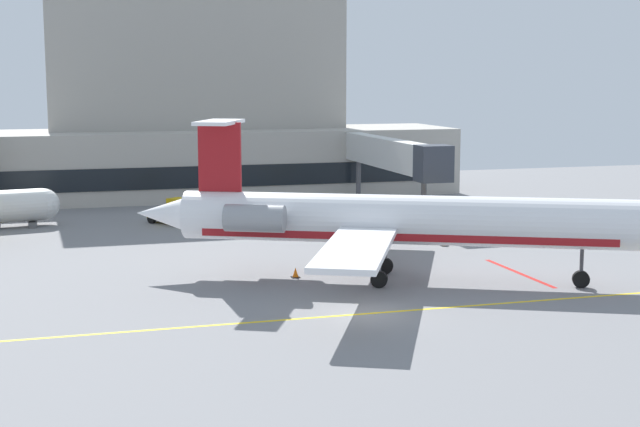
# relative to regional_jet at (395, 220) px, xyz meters

# --- Properties ---
(ground) EXTENTS (120.00, 120.00, 0.11)m
(ground) POSITION_rel_regional_jet_xyz_m (-3.82, -6.22, -3.40)
(ground) COLOR slate
(terminal_building) EXTENTS (59.00, 12.05, 19.99)m
(terminal_building) POSITION_rel_regional_jet_xyz_m (-7.47, 40.34, 3.93)
(terminal_building) COLOR #ADA89E
(terminal_building) RESTS_ON ground
(jet_bridge_west) EXTENTS (2.40, 19.29, 6.11)m
(jet_bridge_west) POSITION_rel_regional_jet_xyz_m (8.89, 23.40, 1.38)
(jet_bridge_west) COLOR silver
(jet_bridge_west) RESTS_ON ground
(regional_jet) EXTENTS (27.86, 23.20, 8.64)m
(regional_jet) POSITION_rel_regional_jet_xyz_m (0.00, 0.00, 0.00)
(regional_jet) COLOR white
(regional_jet) RESTS_ON ground
(pushback_tractor) EXTENTS (3.26, 3.72, 2.02)m
(pushback_tractor) POSITION_rel_regional_jet_xyz_m (-8.93, 22.96, -2.44)
(pushback_tractor) COLOR #E5B20C
(pushback_tractor) RESTS_ON ground
(belt_loader) EXTENTS (4.05, 3.23, 1.96)m
(belt_loader) POSITION_rel_regional_jet_xyz_m (7.76, 12.71, -2.45)
(belt_loader) COLOR #E5B20C
(belt_loader) RESTS_ON ground
(fuel_tank) EXTENTS (6.65, 3.17, 2.77)m
(fuel_tank) POSITION_rel_regional_jet_xyz_m (-20.40, 25.03, -1.82)
(fuel_tank) COLOR white
(fuel_tank) RESTS_ON ground
(safety_cone_alpha) EXTENTS (0.47, 0.47, 0.55)m
(safety_cone_alpha) POSITION_rel_regional_jet_xyz_m (-4.93, 2.37, -3.11)
(safety_cone_alpha) COLOR orange
(safety_cone_alpha) RESTS_ON ground
(safety_cone_bravo) EXTENTS (0.47, 0.47, 0.55)m
(safety_cone_bravo) POSITION_rel_regional_jet_xyz_m (6.93, 8.94, -3.11)
(safety_cone_bravo) COLOR orange
(safety_cone_bravo) RESTS_ON ground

